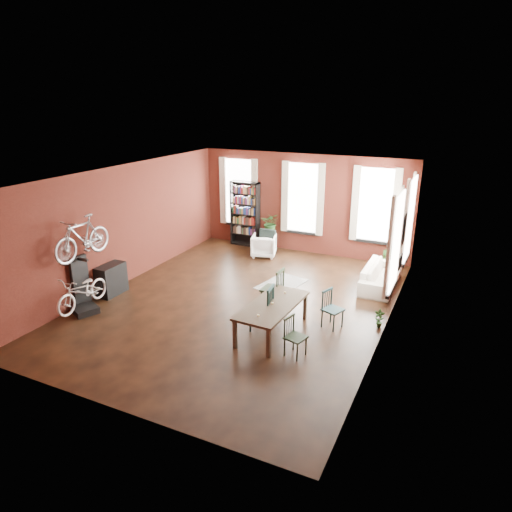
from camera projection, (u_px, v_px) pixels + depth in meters
The scene contains 19 objects.
room at pixel (260, 216), 11.09m from camera, with size 9.00×9.04×3.22m.
dining_table at pixel (272, 318), 9.86m from camera, with size 0.91×2.01×0.69m, color #443829.
dining_chair_a at pixel (262, 308), 9.95m from camera, with size 0.48×0.48×1.04m, color #183634.
dining_chair_b at pixel (272, 289), 10.94m from camera, with size 0.48×0.48×1.03m, color #1F2E1B.
dining_chair_c at pixel (296, 337), 8.96m from camera, with size 0.38×0.38×0.82m, color #1D2F1B.
dining_chair_d at pixel (333, 309), 10.07m from camera, with size 0.40×0.40×0.86m, color #1C3B3D.
bookshelf at pixel (245, 214), 15.49m from camera, with size 1.00×0.32×2.20m, color black.
white_armchair at pixel (264, 245), 14.62m from camera, with size 0.75×0.70×0.77m, color white.
cream_sofa at pixel (381, 272), 12.27m from camera, with size 2.08×0.61×0.81m, color beige.
striped_rug at pixel (281, 284), 12.53m from camera, with size 0.90×1.43×0.01m, color black.
bike_trainer at pixel (85, 310), 10.86m from camera, with size 0.53×0.53×0.15m, color black.
bike_wall_rack at pixel (80, 282), 11.00m from camera, with size 0.16×0.60×1.30m, color black.
console_table at pixel (111, 279), 11.80m from camera, with size 0.40×0.80×0.80m, color black.
plant_stand at pixel (270, 241), 15.26m from camera, with size 0.29×0.29×0.59m, color black.
plant_by_sofa at pixel (385, 264), 13.64m from camera, with size 0.36×0.64×0.29m, color #2C6327.
plant_small at pixel (379, 324), 10.18m from camera, with size 0.22×0.42×0.15m, color #295A24.
bicycle_floor at pixel (81, 276), 10.57m from camera, with size 0.55×0.82×1.57m, color silver.
bicycle_hung at pixel (80, 224), 10.40m from camera, with size 0.47×1.00×1.66m, color #A5A8AD.
plant_on_stand at pixel (271, 225), 15.06m from camera, with size 0.61×0.68×0.53m, color #244E1F.
Camera 1 is at (4.78, -9.18, 4.89)m, focal length 32.00 mm.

